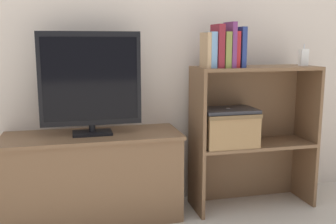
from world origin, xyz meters
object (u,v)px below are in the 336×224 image
Objects in this scene: baby_monitor at (304,57)px; book_plum at (230,45)px; tv at (91,81)px; book_maroon at (217,46)px; book_navy at (240,47)px; laptop at (228,110)px; tv_stand at (94,177)px; book_tan at (205,50)px; book_crimson at (235,49)px; storage_basket_left at (228,127)px; book_olive at (224,50)px; book_skyblue at (211,50)px.

book_plum is at bearing -175.41° from baby_monitor.
book_maroon is at bearing -6.21° from tv.
book_navy reaches higher than laptop.
book_navy is 1.74× the size of baby_monitor.
baby_monitor reaches higher than tv_stand.
book_tan is 0.18m from book_crimson.
laptop is at bearing 90.00° from storage_basket_left.
book_olive is at bearing 180.00° from book_plum.
tv_stand is 3.06× the size of storage_basket_left.
book_tan is 0.60× the size of laptop.
book_plum is 0.78× the size of laptop.
book_plum is at bearing 0.00° from book_tan.
tv is 0.83m from laptop.
book_skyblue is at bearing -6.69° from tv_stand.
storage_basket_left is (0.13, 0.03, -0.46)m from book_skyblue.
book_olive is 0.46m from storage_basket_left.
tv_stand is at bearing 176.20° from laptop.
book_maroon reaches higher than book_crimson.
laptop is (0.80, -0.05, -0.19)m from tv.
book_olive is 0.07m from book_crimson.
book_plum is at bearing -5.73° from tv_stand.
baby_monitor is 0.40× the size of storage_basket_left.
tv is 2.49× the size of book_navy.
book_crimson reaches higher than tv.
book_skyblue reaches higher than tv_stand.
tv is 2.84× the size of book_olive.
book_skyblue reaches higher than baby_monitor.
tv reaches higher than tv_stand.
tv is 1.75× the size of storage_basket_left.
book_skyblue is at bearing -176.25° from baby_monitor.
tv is 1.74× the size of laptop.
baby_monitor is (0.66, 0.04, -0.05)m from book_tan.
baby_monitor is at bearing 3.75° from book_skyblue.
book_olive reaches higher than baby_monitor.
laptop is (-0.50, -0.02, -0.31)m from baby_monitor.
book_maroon reaches higher than tv_stand.
book_olive is 0.79× the size of book_plum.
book_tan is 0.03m from book_skyblue.
book_navy is 0.38m from laptop.
book_maroon is 0.11m from book_crimson.
book_tan is 0.96× the size of book_crimson.
book_plum is 1.94× the size of baby_monitor.
book_tan is (0.64, -0.08, 0.72)m from tv_stand.
baby_monitor is 0.59m from laptop.
laptop is at bearing -178.28° from baby_monitor.
book_maroon is at bearing 180.00° from book_navy.
book_skyblue is 0.88× the size of book_navy.
book_maroon is at bearing -176.01° from baby_monitor.
book_olive is 0.88× the size of book_navy.
book_plum reaches higher than book_skyblue.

